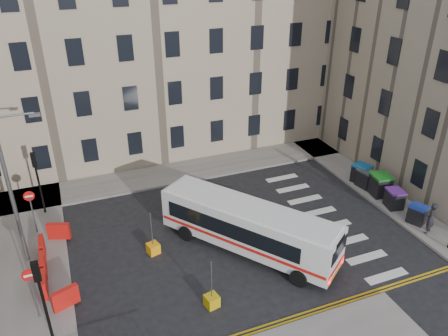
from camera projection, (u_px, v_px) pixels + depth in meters
ground at (264, 229)px, 25.90m from camera, size 120.00×120.00×0.00m
pavement_north at (134, 181)px, 30.99m from camera, size 36.00×3.20×0.15m
pavement_east at (350, 172)px, 32.11m from camera, size 2.40×26.00×0.15m
pavement_west at (7, 277)px, 22.11m from camera, size 6.00×22.00×0.15m
terrace_north at (92, 41)px, 32.41m from camera, size 38.30×10.80×17.20m
traffic_light_nw at (37, 174)px, 26.01m from camera, size 0.28×0.22×4.10m
traffic_light_sw at (41, 290)px, 17.35m from camera, size 0.28×0.22×4.10m
streetlamp at (10, 191)px, 21.29m from camera, size 0.50×0.22×8.14m
no_entry_north at (31, 203)px, 24.56m from camera, size 0.60×0.08×3.00m
no_entry_south at (31, 284)px, 18.79m from camera, size 0.60×0.08×3.00m
roadworks_barriers at (51, 264)px, 22.14m from camera, size 1.66×6.26×1.00m
bus at (248, 226)px, 23.49m from camera, size 7.71×9.46×2.73m
wheelie_bin_a at (417, 214)px, 26.03m from camera, size 1.22×1.29×1.12m
wheelie_bin_b at (394, 199)px, 27.52m from camera, size 1.17×1.28×1.22m
wheelie_bin_c at (380, 185)px, 28.85m from camera, size 1.33×1.47×1.45m
wheelie_bin_d at (366, 178)px, 29.86m from camera, size 1.15×1.27×1.24m
wheelie_bin_e at (361, 173)px, 30.40m from camera, size 1.39×1.47×1.31m
pedestrian at (431, 218)px, 24.92m from camera, size 0.85×0.74×1.95m
bollard_yellow at (153, 248)px, 23.79m from camera, size 0.74×0.74×0.60m
bollard_chevron at (212, 301)px, 20.31m from camera, size 0.71×0.71×0.60m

